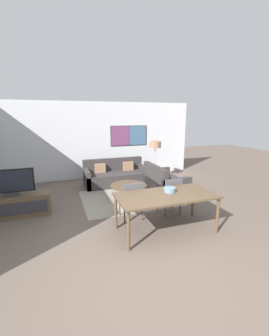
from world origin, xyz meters
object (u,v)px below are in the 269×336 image
object	(u,v)px
television	(10,183)
sofa_main	(115,176)
coffee_table	(129,188)
fruit_bowl	(170,189)
dining_chair_centre	(171,194)
floor_lamp	(155,147)
sofa_side	(163,183)
dining_chair_left	(132,199)
dining_table	(166,198)
tv_console	(13,206)

from	to	relation	value
television	sofa_main	distance (m)	3.41
coffee_table	fruit_bowl	xyz separation A→B (m)	(0.28, -1.87, 0.53)
fruit_bowl	coffee_table	bearing A→B (deg)	98.51
dining_chair_centre	floor_lamp	distance (m)	2.82
television	sofa_side	world-z (taller)	television
television	coffee_table	size ratio (longest dim) A/B	1.01
sofa_main	floor_lamp	bearing A→B (deg)	-7.61
dining_chair_left	dining_chair_centre	size ratio (longest dim) A/B	1.00
sofa_main	dining_chair_centre	world-z (taller)	dining_chair_centre
sofa_main	dining_chair_left	bearing A→B (deg)	-97.19
sofa_main	dining_table	size ratio (longest dim) A/B	1.06
sofa_side	floor_lamp	world-z (taller)	floor_lamp
tv_console	sofa_side	size ratio (longest dim) A/B	1.12
television	floor_lamp	world-z (taller)	floor_lamp
dining_table	floor_lamp	world-z (taller)	floor_lamp
television	floor_lamp	size ratio (longest dim) A/B	0.71
fruit_bowl	sofa_side	bearing A→B (deg)	66.23
dining_chair_centre	fruit_bowl	distance (m)	0.74
sofa_main	sofa_side	world-z (taller)	same
tv_console	sofa_main	bearing A→B (deg)	30.65
dining_chair_left	coffee_table	bearing A→B (deg)	74.83
dining_chair_left	television	bearing A→B (deg)	157.38
tv_console	dining_table	xyz separation A→B (m)	(3.04, -1.77, 0.45)
television	coffee_table	xyz separation A→B (m)	(2.90, 0.23, -0.52)
dining_chair_left	sofa_main	bearing A→B (deg)	82.81
television	dining_table	xyz separation A→B (m)	(3.04, -1.77, -0.11)
sofa_main	dining_chair_left	xyz separation A→B (m)	(-0.35, -2.78, 0.21)
sofa_side	dining_chair_centre	size ratio (longest dim) A/B	1.66
television	sofa_main	world-z (taller)	television
coffee_table	dining_chair_centre	size ratio (longest dim) A/B	1.16
dining_table	dining_chair_centre	xyz separation A→B (m)	(0.49, 0.70, -0.22)
sofa_main	fruit_bowl	distance (m)	3.42
sofa_main	dining_chair_left	size ratio (longest dim) A/B	2.37
television	fruit_bowl	distance (m)	3.58
dining_chair_centre	tv_console	bearing A→B (deg)	162.99
sofa_side	dining_table	size ratio (longest dim) A/B	0.74
sofa_main	dining_chair_centre	distance (m)	2.87
dining_chair_left	fruit_bowl	xyz separation A→B (m)	(0.63, -0.58, 0.34)
coffee_table	tv_console	bearing A→B (deg)	-175.41
television	dining_chair_centre	bearing A→B (deg)	-17.02
tv_console	sofa_main	world-z (taller)	sofa_main
coffee_table	dining_table	bearing A→B (deg)	-86.09
tv_console	television	bearing A→B (deg)	90.00
floor_lamp	dining_table	bearing A→B (deg)	-110.82
tv_console	sofa_side	distance (m)	4.11
dining_chair_left	dining_chair_centre	xyz separation A→B (m)	(0.98, -0.02, 0.00)
tv_console	dining_chair_centre	world-z (taller)	dining_chair_centre
sofa_main	dining_chair_centre	bearing A→B (deg)	-77.41
coffee_table	dining_table	size ratio (longest dim) A/B	0.52
dining_chair_centre	television	bearing A→B (deg)	162.98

